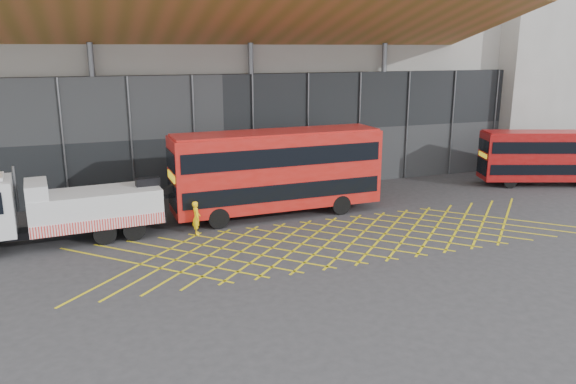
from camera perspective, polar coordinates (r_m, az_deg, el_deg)
name	(u,v)px	position (r m, az deg, el deg)	size (l,w,h in m)	color
ground_plane	(241,252)	(27.72, -4.81, -6.07)	(120.00, 120.00, 0.00)	#2D2D30
road_markings	(344,239)	(29.56, 5.76, -4.75)	(27.96, 7.16, 0.01)	gold
construction_building	(199,57)	(44.33, -9.02, 13.38)	(55.00, 23.97, 18.00)	gray
east_building	(538,44)	(56.40, 24.04, 13.58)	(15.00, 12.00, 20.00)	gray
recovery_truck	(56,209)	(30.57, -22.50, -1.57)	(11.46, 3.43, 3.98)	black
bus_towed	(277,169)	(32.89, -1.13, 2.34)	(12.42, 3.17, 5.02)	#AD140F
bus_second	(549,155)	(44.53, 25.02, 3.38)	(9.76, 5.31, 3.91)	maroon
worker	(196,218)	(30.30, -9.29, -2.60)	(0.66, 0.43, 1.81)	yellow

